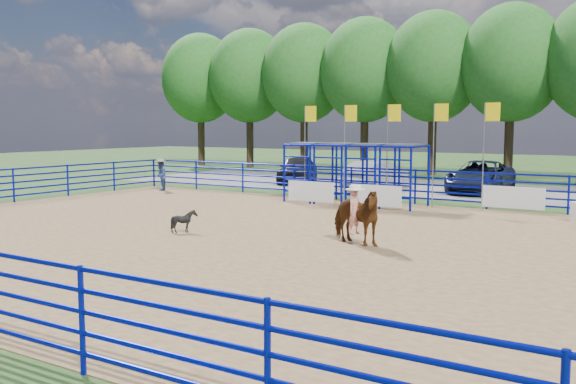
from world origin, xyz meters
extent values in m
plane|color=#305020|center=(0.00, 0.00, 0.00)|extent=(120.00, 120.00, 0.00)
cube|color=#927049|center=(0.00, 0.00, 0.01)|extent=(30.00, 20.00, 0.02)
cube|color=slate|center=(0.00, 17.00, 0.01)|extent=(40.00, 10.00, 0.01)
imported|color=brown|center=(1.92, 0.40, 0.82)|extent=(2.06, 1.35, 1.60)
imported|color=#B52F19|center=(1.92, 0.40, 1.59)|extent=(0.42, 0.53, 1.28)
cylinder|color=white|center=(1.92, 0.40, 2.26)|extent=(0.54, 0.54, 0.12)
imported|color=black|center=(-3.45, -0.64, 0.38)|extent=(0.69, 0.63, 0.72)
imported|color=navy|center=(-13.01, 8.42, 0.79)|extent=(0.91, 0.95, 1.54)
cylinder|color=tan|center=(-13.01, 8.42, 1.56)|extent=(0.56, 0.56, 0.11)
imported|color=black|center=(-9.53, 16.11, 0.79)|extent=(3.34, 4.93, 1.56)
imported|color=gray|center=(-4.24, 15.23, 0.75)|extent=(2.17, 4.64, 1.47)
imported|color=#141932|center=(0.94, 16.48, 0.79)|extent=(2.93, 5.77, 1.56)
cube|color=white|center=(-3.80, 7.77, 0.55)|extent=(2.20, 0.04, 0.85)
cube|color=white|center=(-0.80, 7.77, 0.55)|extent=(2.20, 0.04, 0.85)
cube|color=white|center=(4.00, 9.96, 0.55)|extent=(2.40, 0.04, 0.85)
cylinder|color=#3F2B19|center=(-25.00, 26.00, 2.40)|extent=(0.56, 0.56, 4.80)
ellipsoid|color=#21571C|center=(-25.00, 26.00, 7.56)|extent=(6.40, 6.40, 7.36)
cylinder|color=#3F2B19|center=(-20.00, 26.00, 2.40)|extent=(0.56, 0.56, 4.80)
ellipsoid|color=#21571C|center=(-20.00, 26.00, 7.56)|extent=(6.40, 6.40, 7.36)
cylinder|color=#3F2B19|center=(-15.00, 26.00, 2.40)|extent=(0.56, 0.56, 4.80)
ellipsoid|color=#21571C|center=(-15.00, 26.00, 7.56)|extent=(6.40, 6.40, 7.36)
cylinder|color=#3F2B19|center=(-10.00, 26.00, 2.40)|extent=(0.56, 0.56, 4.80)
ellipsoid|color=#21571C|center=(-10.00, 26.00, 7.56)|extent=(6.40, 6.40, 7.36)
cylinder|color=#3F2B19|center=(-5.00, 26.00, 2.40)|extent=(0.56, 0.56, 4.80)
ellipsoid|color=#21571C|center=(-5.00, 26.00, 7.56)|extent=(6.40, 6.40, 7.36)
cylinder|color=#3F2B19|center=(0.00, 26.00, 2.40)|extent=(0.56, 0.56, 4.80)
ellipsoid|color=#21571C|center=(0.00, 26.00, 7.56)|extent=(6.40, 6.40, 7.36)
camera|label=1|loc=(9.79, -15.59, 3.36)|focal=40.00mm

